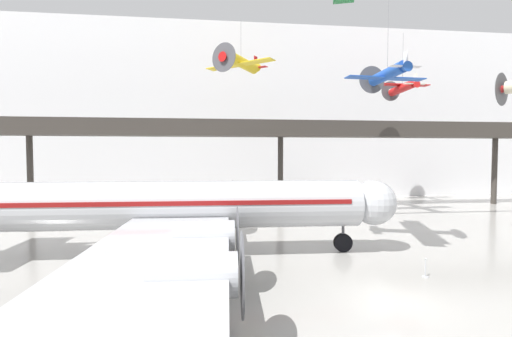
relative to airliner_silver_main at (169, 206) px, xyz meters
name	(u,v)px	position (x,y,z in m)	size (l,w,h in m)	color
ground_plane	(388,298)	(11.37, -8.22, -3.41)	(260.00, 260.00, 0.00)	#9E9B96
hangar_back_wall	(267,112)	(11.37, 31.34, 10.26)	(140.00, 3.00, 27.33)	white
mezzanine_walkway	(282,134)	(11.37, 18.91, 6.01)	(110.00, 3.20, 11.12)	#38332D
airliner_silver_main	(169,206)	(0.00, 0.00, 0.00)	(32.22, 36.36, 9.63)	#B7BABF
suspended_plane_red_highwing	(402,88)	(28.21, 20.56, 12.51)	(7.96, 6.49, 8.66)	red
suspended_plane_yellow_lowwing	(241,62)	(6.23, 18.89, 14.78)	(8.24, 7.78, 7.00)	yellow
suspended_plane_blue_trainer	(387,74)	(21.26, 11.30, 11.99)	(8.88, 7.23, 9.27)	#1E4CAD
stanchion_barrier	(425,271)	(14.86, -5.74, -3.08)	(0.36, 0.36, 1.08)	#B2B5BA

